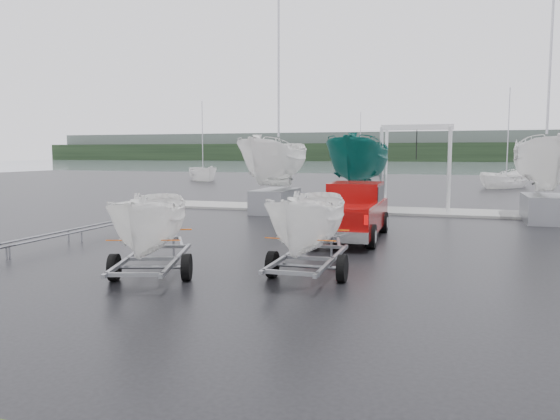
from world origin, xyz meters
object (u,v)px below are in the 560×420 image
object	(u,v)px
pickup_truck	(353,209)
trailer_parked	(150,175)
trailer_hitched	(309,173)
boat_hoist	(416,156)

from	to	relation	value
pickup_truck	trailer_parked	bearing A→B (deg)	-114.65
trailer_hitched	trailer_parked	xyz separation A→B (m)	(-3.32, -1.16, -0.04)
trailer_hitched	pickup_truck	bearing A→B (deg)	90.00
trailer_hitched	trailer_parked	bearing A→B (deg)	-161.88
trailer_hitched	boat_hoist	size ratio (longest dim) A/B	1.05
pickup_truck	trailer_parked	xyz separation A→B (m)	(-3.21, -7.34, 1.38)
trailer_parked	boat_hoist	distance (m)	16.45
pickup_truck	trailer_hitched	xyz separation A→B (m)	(0.11, -6.19, 1.43)
pickup_truck	boat_hoist	xyz separation A→B (m)	(1.45, 8.43, 1.73)
pickup_truck	trailer_parked	world-z (taller)	trailer_parked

